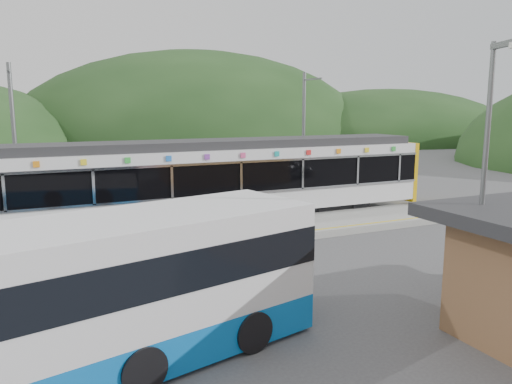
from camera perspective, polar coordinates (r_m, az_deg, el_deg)
name	(u,v)px	position (r m, az deg, el deg)	size (l,w,h in m)	color
ground	(250,263)	(16.95, -0.69, -8.12)	(120.00, 120.00, 0.00)	#4C4C4F
hills	(322,216)	(24.31, 7.58, -2.72)	(146.00, 149.00, 26.00)	#1E3D19
platform	(216,236)	(19.85, -4.60, -5.04)	(26.00, 3.20, 0.30)	#9E9E99
yellow_line	(228,240)	(18.64, -3.22, -5.51)	(26.00, 0.10, 0.01)	yellow
train	(218,178)	(22.34, -4.35, 1.63)	(20.44, 3.01, 3.74)	black
catenary_mast_west	(15,144)	(23.36, -25.85, 4.95)	(0.18, 1.80, 7.00)	slate
catenary_mast_east	(304,136)	(27.01, 5.49, 6.38)	(0.18, 1.80, 7.00)	slate
bus	(45,314)	(10.09, -22.99, -12.73)	(11.43, 5.06, 3.04)	blue
lamp_post	(490,165)	(12.25, 25.15, 2.83)	(0.52, 1.20, 6.58)	slate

